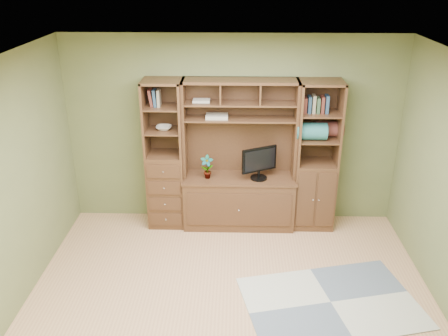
{
  "coord_description": "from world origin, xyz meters",
  "views": [
    {
      "loc": [
        0.04,
        -4.1,
        3.42
      ],
      "look_at": [
        -0.1,
        1.2,
        1.1
      ],
      "focal_mm": 38.0,
      "sensor_mm": 36.0,
      "label": 1
    }
  ],
  "objects_px": {
    "right_tower": "(316,157)",
    "monitor": "(259,157)",
    "center_hutch": "(239,157)",
    "left_tower": "(165,155)"
  },
  "relations": [
    {
      "from": "left_tower",
      "to": "right_tower",
      "type": "bearing_deg",
      "value": 0.0
    },
    {
      "from": "center_hutch",
      "to": "left_tower",
      "type": "xyz_separation_m",
      "value": [
        -1.0,
        0.04,
        0.0
      ]
    },
    {
      "from": "center_hutch",
      "to": "right_tower",
      "type": "relative_size",
      "value": 1.0
    },
    {
      "from": "right_tower",
      "to": "monitor",
      "type": "bearing_deg",
      "value": -174.38
    },
    {
      "from": "monitor",
      "to": "left_tower",
      "type": "bearing_deg",
      "value": 149.61
    },
    {
      "from": "center_hutch",
      "to": "right_tower",
      "type": "bearing_deg",
      "value": 2.23
    },
    {
      "from": "center_hutch",
      "to": "left_tower",
      "type": "bearing_deg",
      "value": 177.71
    },
    {
      "from": "right_tower",
      "to": "left_tower",
      "type": "bearing_deg",
      "value": 180.0
    },
    {
      "from": "center_hutch",
      "to": "right_tower",
      "type": "height_order",
      "value": "same"
    },
    {
      "from": "left_tower",
      "to": "right_tower",
      "type": "height_order",
      "value": "same"
    }
  ]
}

